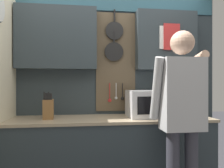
# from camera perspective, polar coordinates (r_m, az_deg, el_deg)

# --- Properties ---
(base_cabinet_counter) EXTENTS (2.23, 0.61, 0.93)m
(base_cabinet_counter) POSITION_cam_1_polar(r_m,az_deg,el_deg) (2.59, -0.00, -18.99)
(base_cabinet_counter) COLOR #2D383D
(base_cabinet_counter) RESTS_ON ground_plane
(back_wall_unit) EXTENTS (2.80, 0.23, 2.46)m
(back_wall_unit) POSITION_cam_1_polar(r_m,az_deg,el_deg) (2.73, -0.88, 4.55)
(back_wall_unit) COLOR #2D383D
(back_wall_unit) RESTS_ON ground_plane
(microwave) EXTENTS (0.47, 0.40, 0.30)m
(microwave) POSITION_cam_1_polar(r_m,az_deg,el_deg) (2.55, 9.55, -5.08)
(microwave) COLOR silver
(microwave) RESTS_ON base_cabinet_counter
(knife_block) EXTENTS (0.12, 0.16, 0.29)m
(knife_block) POSITION_cam_1_polar(r_m,az_deg,el_deg) (2.47, -16.32, -6.25)
(knife_block) COLOR brown
(knife_block) RESTS_ON base_cabinet_counter
(utensil_crock) EXTENTS (0.11, 0.11, 0.32)m
(utensil_crock) POSITION_cam_1_polar(r_m,az_deg,el_deg) (2.76, 20.36, -6.20)
(utensil_crock) COLOR white
(utensil_crock) RESTS_ON base_cabinet_counter
(person) EXTENTS (0.54, 0.69, 1.79)m
(person) POSITION_cam_1_polar(r_m,az_deg,el_deg) (2.13, 17.73, -6.07)
(person) COLOR #383842
(person) RESTS_ON ground_plane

